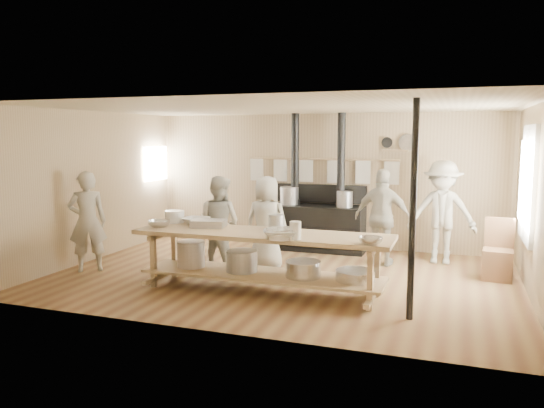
% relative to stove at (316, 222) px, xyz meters
% --- Properties ---
extents(ground, '(7.00, 7.00, 0.00)m').
position_rel_stove_xyz_m(ground, '(0.01, -2.12, -0.52)').
color(ground, brown).
rests_on(ground, ground).
extents(room_shell, '(7.00, 7.00, 7.00)m').
position_rel_stove_xyz_m(room_shell, '(0.01, -2.12, 1.10)').
color(room_shell, tan).
rests_on(room_shell, ground).
extents(window_right, '(0.09, 1.50, 1.65)m').
position_rel_stove_xyz_m(window_right, '(3.48, -1.52, 0.98)').
color(window_right, beige).
rests_on(window_right, ground).
extents(left_opening, '(0.00, 0.90, 0.90)m').
position_rel_stove_xyz_m(left_opening, '(-3.44, -0.12, 1.08)').
color(left_opening, white).
rests_on(left_opening, ground).
extents(stove, '(1.90, 0.75, 2.60)m').
position_rel_stove_xyz_m(stove, '(0.00, 0.00, 0.00)').
color(stove, black).
rests_on(stove, ground).
extents(towel_rail, '(3.00, 0.04, 0.47)m').
position_rel_stove_xyz_m(towel_rail, '(0.01, 0.28, 1.04)').
color(towel_rail, tan).
rests_on(towel_rail, ground).
extents(back_wall_shelf, '(0.63, 0.14, 0.32)m').
position_rel_stove_xyz_m(back_wall_shelf, '(1.47, 0.32, 1.48)').
color(back_wall_shelf, tan).
rests_on(back_wall_shelf, ground).
extents(prep_table, '(3.60, 0.90, 0.85)m').
position_rel_stove_xyz_m(prep_table, '(-0.00, -3.02, -0.00)').
color(prep_table, tan).
rests_on(prep_table, ground).
extents(support_post, '(0.08, 0.08, 2.60)m').
position_rel_stove_xyz_m(support_post, '(2.06, -3.47, 0.78)').
color(support_post, black).
rests_on(support_post, ground).
extents(cook_far_left, '(0.71, 0.67, 1.62)m').
position_rel_stove_xyz_m(cook_far_left, '(-3.04, -2.85, 0.29)').
color(cook_far_left, '#BAB6A4').
rests_on(cook_far_left, ground).
extents(cook_left, '(0.84, 0.71, 1.54)m').
position_rel_stove_xyz_m(cook_left, '(-1.07, -2.10, 0.25)').
color(cook_left, '#BAB6A4').
rests_on(cook_left, ground).
extents(cook_center, '(0.76, 0.50, 1.53)m').
position_rel_stove_xyz_m(cook_center, '(-0.39, -1.72, 0.24)').
color(cook_center, '#BAB6A4').
rests_on(cook_center, ground).
extents(cook_right, '(1.00, 0.53, 1.63)m').
position_rel_stove_xyz_m(cook_right, '(1.37, -0.88, 0.29)').
color(cook_right, '#BAB6A4').
rests_on(cook_right, ground).
extents(cook_by_window, '(1.17, 0.70, 1.76)m').
position_rel_stove_xyz_m(cook_by_window, '(2.30, -0.39, 0.36)').
color(cook_by_window, '#BAB6A4').
rests_on(cook_by_window, ground).
extents(chair, '(0.47, 0.47, 0.93)m').
position_rel_stove_xyz_m(chair, '(3.16, -1.20, -0.25)').
color(chair, '#543421').
rests_on(chair, ground).
extents(bowl_white_a, '(0.40, 0.40, 0.10)m').
position_rel_stove_xyz_m(bowl_white_a, '(-1.17, -2.69, 0.38)').
color(bowl_white_a, white).
rests_on(bowl_white_a, prep_table).
extents(bowl_steel_a, '(0.42, 0.42, 0.10)m').
position_rel_stove_xyz_m(bowl_steel_a, '(-1.54, -3.14, 0.38)').
color(bowl_steel_a, silver).
rests_on(bowl_steel_a, prep_table).
extents(bowl_white_b, '(0.57, 0.57, 0.11)m').
position_rel_stove_xyz_m(bowl_white_b, '(0.39, -3.35, 0.39)').
color(bowl_white_b, white).
rests_on(bowl_white_b, prep_table).
extents(bowl_steel_b, '(0.40, 0.40, 0.09)m').
position_rel_stove_xyz_m(bowl_steel_b, '(1.56, -3.35, 0.38)').
color(bowl_steel_b, silver).
rests_on(bowl_steel_b, prep_table).
extents(roasting_pan, '(0.53, 0.40, 0.11)m').
position_rel_stove_xyz_m(roasting_pan, '(-0.87, -2.88, 0.38)').
color(roasting_pan, '#B2B2B7').
rests_on(roasting_pan, prep_table).
extents(mixing_bowl_large, '(0.41, 0.41, 0.13)m').
position_rel_stove_xyz_m(mixing_bowl_large, '(0.40, -3.35, 0.39)').
color(mixing_bowl_large, silver).
rests_on(mixing_bowl_large, prep_table).
extents(bucket_galv, '(0.24, 0.24, 0.21)m').
position_rel_stove_xyz_m(bucket_galv, '(0.10, -2.69, 0.43)').
color(bucket_galv, gray).
rests_on(bucket_galv, prep_table).
extents(deep_bowl_enamel, '(0.34, 0.34, 0.18)m').
position_rel_stove_xyz_m(deep_bowl_enamel, '(-1.54, -2.69, 0.42)').
color(deep_bowl_enamel, white).
rests_on(deep_bowl_enamel, prep_table).
extents(pitcher, '(0.16, 0.16, 0.23)m').
position_rel_stove_xyz_m(pitcher, '(0.59, -3.35, 0.45)').
color(pitcher, white).
rests_on(pitcher, prep_table).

